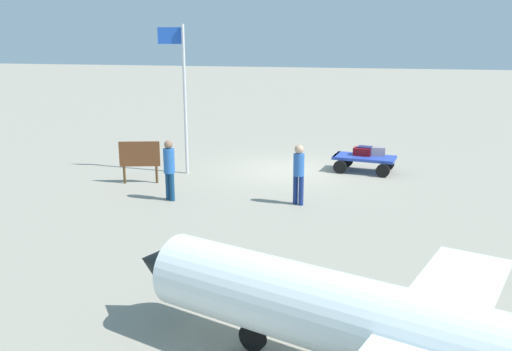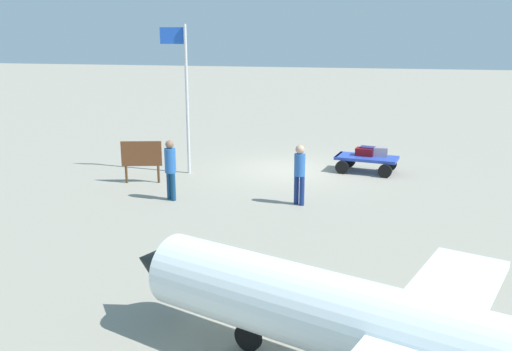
# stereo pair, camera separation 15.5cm
# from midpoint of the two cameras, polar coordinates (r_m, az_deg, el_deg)

# --- Properties ---
(ground_plane) EXTENTS (120.00, 120.00, 0.00)m
(ground_plane) POSITION_cam_midpoint_polar(r_m,az_deg,el_deg) (19.25, 3.84, 0.55)
(ground_plane) COLOR gray
(luggage_cart) EXTENTS (2.20, 1.46, 0.55)m
(luggage_cart) POSITION_cam_midpoint_polar(r_m,az_deg,el_deg) (19.24, 11.55, 1.56)
(luggage_cart) COLOR #2842AC
(luggage_cart) RESTS_ON ground
(suitcase_dark) EXTENTS (0.64, 0.48, 0.26)m
(suitcase_dark) POSITION_cam_midpoint_polar(r_m,az_deg,el_deg) (19.32, 11.41, 2.42)
(suitcase_dark) COLOR maroon
(suitcase_dark) RESTS_ON luggage_cart
(suitcase_olive) EXTENTS (0.55, 0.45, 0.30)m
(suitcase_olive) POSITION_cam_midpoint_polar(r_m,az_deg,el_deg) (19.39, 11.69, 2.51)
(suitcase_olive) COLOR navy
(suitcase_olive) RESTS_ON luggage_cart
(suitcase_tan) EXTENTS (0.56, 0.38, 0.30)m
(suitcase_tan) POSITION_cam_midpoint_polar(r_m,az_deg,el_deg) (19.39, 12.88, 2.44)
(suitcase_tan) COLOR gray
(suitcase_tan) RESTS_ON luggage_cart
(worker_lead) EXTENTS (0.42, 0.42, 1.69)m
(worker_lead) POSITION_cam_midpoint_polar(r_m,az_deg,el_deg) (15.17, 4.83, 0.52)
(worker_lead) COLOR navy
(worker_lead) RESTS_ON ground
(worker_trailing) EXTENTS (0.44, 0.44, 1.74)m
(worker_trailing) POSITION_cam_midpoint_polar(r_m,az_deg,el_deg) (15.73, -8.59, 0.99)
(worker_trailing) COLOR navy
(worker_trailing) RESTS_ON ground
(airplane_near) EXTENTS (8.74, 5.55, 2.75)m
(airplane_near) POSITION_cam_midpoint_polar(r_m,az_deg,el_deg) (7.36, 15.55, -15.53)
(airplane_near) COLOR white
(airplane_near) RESTS_ON ground
(flagpole) EXTENTS (0.89, 0.17, 4.93)m
(flagpole) POSITION_cam_midpoint_polar(r_m,az_deg,el_deg) (18.51, -7.22, 9.00)
(flagpole) COLOR silver
(flagpole) RESTS_ON ground
(signboard) EXTENTS (1.24, 0.39, 1.35)m
(signboard) POSITION_cam_midpoint_polar(r_m,az_deg,el_deg) (17.75, -11.53, 2.01)
(signboard) COLOR #4C3319
(signboard) RESTS_ON ground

